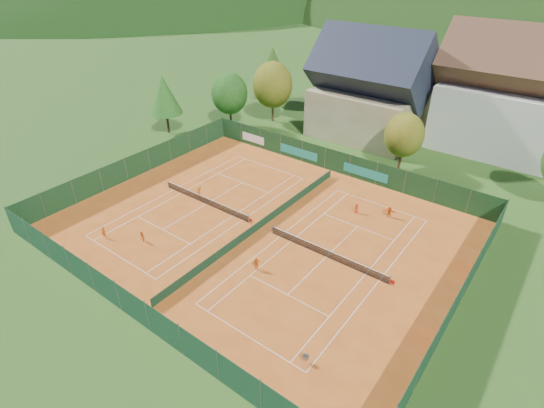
{
  "coord_description": "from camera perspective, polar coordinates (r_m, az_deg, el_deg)",
  "views": [
    {
      "loc": [
        23.02,
        -28.47,
        25.58
      ],
      "look_at": [
        0.0,
        2.0,
        2.0
      ],
      "focal_mm": 28.0,
      "sensor_mm": 36.0,
      "label": 1
    }
  ],
  "objects": [
    {
      "name": "loose_ball_1",
      "position": [
        39.24,
        -5.81,
        -9.13
      ],
      "size": [
        0.07,
        0.07,
        0.07
      ],
      "primitive_type": "sphere",
      "color": "#CCD833",
      "rests_on": "ground"
    },
    {
      "name": "clay_pad",
      "position": [
        44.66,
        -1.55,
        -3.26
      ],
      "size": [
        40.0,
        32.0,
        0.01
      ],
      "primitive_type": "cube",
      "color": "#BB551B",
      "rests_on": "ground"
    },
    {
      "name": "player_right_far_b",
      "position": [
        47.8,
        15.51,
        -1.01
      ],
      "size": [
        1.3,
        0.66,
        1.34
      ],
      "primitive_type": "imported",
      "rotation": [
        0.0,
        0.0,
        3.37
      ],
      "color": "#F45C15",
      "rests_on": "ground"
    },
    {
      "name": "tennis_net_right",
      "position": [
        40.74,
        7.53,
        -6.61
      ],
      "size": [
        13.3,
        0.1,
        1.02
      ],
      "color": "#59595B",
      "rests_on": "ground"
    },
    {
      "name": "hotel_block_a",
      "position": [
        67.36,
        30.3,
        11.79
      ],
      "size": [
        21.6,
        11.0,
        17.25
      ],
      "color": "silver",
      "rests_on": "ground"
    },
    {
      "name": "loose_ball_2",
      "position": [
        47.73,
        5.56,
        -0.83
      ],
      "size": [
        0.07,
        0.07,
        0.07
      ],
      "primitive_type": "sphere",
      "color": "#CCD833",
      "rests_on": "ground"
    },
    {
      "name": "tennis_net_left",
      "position": [
        48.91,
        -8.78,
        0.44
      ],
      "size": [
        13.3,
        0.1,
        1.02
      ],
      "color": "#59595B",
      "rests_on": "ground"
    },
    {
      "name": "court_markings_right",
      "position": [
        41.11,
        7.29,
        -7.08
      ],
      "size": [
        11.03,
        23.83,
        0.0
      ],
      "color": "white",
      "rests_on": "ground"
    },
    {
      "name": "fence_east",
      "position": [
        37.46,
        23.76,
        -11.69
      ],
      "size": [
        0.09,
        32.0,
        3.0
      ],
      "color": "#14371F",
      "rests_on": "ground"
    },
    {
      "name": "player_right_near",
      "position": [
        39.03,
        -2.11,
        -8.0
      ],
      "size": [
        0.68,
        0.83,
        1.33
      ],
      "primitive_type": "imported",
      "rotation": [
        0.0,
        0.0,
        1.02
      ],
      "color": "orange",
      "rests_on": "ground"
    },
    {
      "name": "court_markings_left",
      "position": [
        49.26,
        -8.86,
        0.0
      ],
      "size": [
        11.03,
        23.83,
        0.0
      ],
      "color": "white",
      "rests_on": "ground"
    },
    {
      "name": "tree_west_back",
      "position": [
        80.43,
        0.1,
        18.15
      ],
      "size": [
        5.6,
        5.6,
        10.0
      ],
      "color": "#462919",
      "rests_on": "ground"
    },
    {
      "name": "court_divider",
      "position": [
        44.38,
        -1.56,
        -2.73
      ],
      "size": [
        0.03,
        28.8,
        1.0
      ],
      "color": "#133420",
      "rests_on": "ground"
    },
    {
      "name": "tree_west_side",
      "position": [
        67.98,
        -14.32,
        14.06
      ],
      "size": [
        5.04,
        5.04,
        9.0
      ],
      "color": "#482A19",
      "rests_on": "ground"
    },
    {
      "name": "ground",
      "position": [
        44.67,
        -1.55,
        -3.28
      ],
      "size": [
        600.0,
        600.0,
        0.0
      ],
      "primitive_type": "plane",
      "color": "#274E18",
      "rests_on": "ground"
    },
    {
      "name": "chalet",
      "position": [
        66.75,
        12.95,
        14.42
      ],
      "size": [
        16.2,
        12.0,
        16.0
      ],
      "color": "#C6B68B",
      "rests_on": "ground"
    },
    {
      "name": "player_right_far_a",
      "position": [
        47.7,
        11.29,
        -0.59
      ],
      "size": [
        0.59,
        0.4,
        1.17
      ],
      "primitive_type": "imported",
      "rotation": [
        0.0,
        0.0,
        3.09
      ],
      "color": "#D04112",
      "rests_on": "ground"
    },
    {
      "name": "loose_ball_0",
      "position": [
        45.8,
        -14.01,
        -3.29
      ],
      "size": [
        0.07,
        0.07,
        0.07
      ],
      "primitive_type": "sphere",
      "color": "#CCD833",
      "rests_on": "ground"
    },
    {
      "name": "tree_west_front",
      "position": [
        69.16,
        -5.75,
        14.57
      ],
      "size": [
        5.72,
        5.72,
        8.69
      ],
      "color": "#473219",
      "rests_on": "ground"
    },
    {
      "name": "ball_hopper",
      "position": [
        32.03,
        4.55,
        -19.83
      ],
      "size": [
        0.34,
        0.34,
        0.8
      ],
      "color": "slate",
      "rests_on": "ground"
    },
    {
      "name": "tree_west_mid",
      "position": [
        70.92,
        0.09,
        15.73
      ],
      "size": [
        6.44,
        6.44,
        9.78
      ],
      "color": "#4B361B",
      "rests_on": "ground"
    },
    {
      "name": "loose_ball_3",
      "position": [
        54.02,
        0.4,
        3.47
      ],
      "size": [
        0.07,
        0.07,
        0.07
      ],
      "primitive_type": "sphere",
      "color": "#CCD833",
      "rests_on": "ground"
    },
    {
      "name": "fence_west",
      "position": [
        56.93,
        -17.62,
        5.11
      ],
      "size": [
        0.04,
        32.0,
        3.0
      ],
      "color": "#163C1D",
      "rests_on": "ground"
    },
    {
      "name": "player_left_far",
      "position": [
        50.15,
        -9.73,
        1.53
      ],
      "size": [
        1.13,
        0.96,
        1.52
      ],
      "primitive_type": "imported",
      "rotation": [
        0.0,
        0.0,
        2.65
      ],
      "color": "orange",
      "rests_on": "ground"
    },
    {
      "name": "player_left_near",
      "position": [
        46.19,
        -21.71,
        -3.58
      ],
      "size": [
        0.52,
        0.41,
        1.25
      ],
      "primitive_type": "imported",
      "rotation": [
        0.0,
        0.0,
        0.27
      ],
      "color": "#CF4B12",
      "rests_on": "ground"
    },
    {
      "name": "tree_center",
      "position": [
        57.2,
        17.34,
        8.85
      ],
      "size": [
        5.01,
        5.01,
        7.6
      ],
      "color": "#4A2B1A",
      "rests_on": "ground"
    },
    {
      "name": "player_left_mid",
      "position": [
        44.33,
        -17.09,
        -4.23
      ],
      "size": [
        0.74,
        0.7,
        1.2
      ],
      "primitive_type": "imported",
      "rotation": [
        0.0,
        0.0,
        -0.59
      ],
      "color": "#D95A13",
      "rests_on": "ground"
    },
    {
      "name": "fence_north",
      "position": [
        55.76,
        8.36,
        5.72
      ],
      "size": [
        40.0,
        0.1,
        3.0
      ],
      "color": "#13361A",
      "rests_on": "ground"
    },
    {
      "name": "fence_south",
      "position": [
        35.57,
        -18.24,
        -12.95
      ],
      "size": [
        40.0,
        0.04,
        3.0
      ],
      "color": "#153A23",
      "rests_on": "ground"
    }
  ]
}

